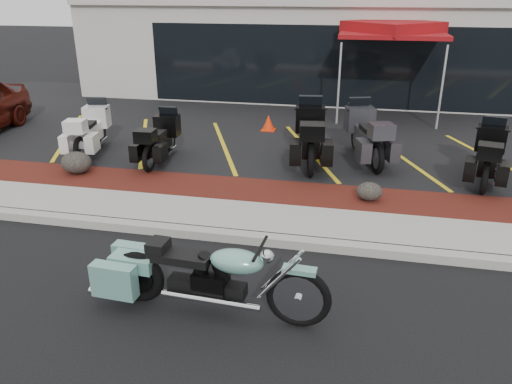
% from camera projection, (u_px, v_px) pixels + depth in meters
% --- Properties ---
extents(ground, '(90.00, 90.00, 0.00)m').
position_uv_depth(ground, '(267.00, 273.00, 7.37)').
color(ground, black).
rests_on(ground, ground).
extents(curb, '(24.00, 0.25, 0.15)m').
position_uv_depth(curb, '(277.00, 240.00, 8.15)').
color(curb, gray).
rests_on(curb, ground).
extents(sidewalk, '(24.00, 1.20, 0.15)m').
position_uv_depth(sidewalk, '(284.00, 222.00, 8.79)').
color(sidewalk, gray).
rests_on(sidewalk, ground).
extents(mulch_bed, '(24.00, 1.20, 0.16)m').
position_uv_depth(mulch_bed, '(293.00, 196.00, 9.87)').
color(mulch_bed, '#36120C').
rests_on(mulch_bed, ground).
extents(upper_lot, '(26.00, 9.60, 0.15)m').
position_uv_depth(upper_lot, '(319.00, 127.00, 14.76)').
color(upper_lot, black).
rests_on(upper_lot, ground).
extents(dealership_building, '(18.00, 8.16, 4.00)m').
position_uv_depth(dealership_building, '(336.00, 39.00, 19.70)').
color(dealership_building, '#ADA89C').
rests_on(dealership_building, ground).
extents(boulder_left, '(0.67, 0.56, 0.48)m').
position_uv_depth(boulder_left, '(76.00, 163.00, 10.78)').
color(boulder_left, black).
rests_on(boulder_left, mulch_bed).
extents(boulder_mid, '(0.49, 0.41, 0.35)m').
position_uv_depth(boulder_mid, '(369.00, 191.00, 9.42)').
color(boulder_mid, black).
rests_on(boulder_mid, mulch_bed).
extents(hero_cruiser, '(3.08, 0.95, 1.07)m').
position_uv_depth(hero_cruiser, '(299.00, 289.00, 6.01)').
color(hero_cruiser, '#67A191').
rests_on(hero_cruiser, ground).
extents(touring_white, '(1.18, 2.21, 1.22)m').
position_uv_depth(touring_white, '(99.00, 121.00, 12.69)').
color(touring_white, white).
rests_on(touring_white, upper_lot).
extents(touring_black_front, '(0.83, 2.00, 1.15)m').
position_uv_depth(touring_black_front, '(169.00, 130.00, 12.06)').
color(touring_black_front, black).
rests_on(touring_black_front, upper_lot).
extents(touring_black_mid, '(1.23, 2.51, 1.40)m').
position_uv_depth(touring_black_mid, '(310.00, 124.00, 12.03)').
color(touring_black_mid, black).
rests_on(touring_black_mid, upper_lot).
extents(touring_grey, '(1.50, 2.46, 1.34)m').
position_uv_depth(touring_grey, '(358.00, 124.00, 12.16)').
color(touring_grey, '#2E2E33').
rests_on(touring_grey, upper_lot).
extents(touring_black_rear, '(1.27, 2.24, 1.23)m').
position_uv_depth(touring_black_rear, '(490.00, 144.00, 10.83)').
color(touring_black_rear, black).
rests_on(touring_black_rear, upper_lot).
extents(traffic_cone, '(0.47, 0.47, 0.44)m').
position_uv_depth(traffic_cone, '(268.00, 123.00, 14.08)').
color(traffic_cone, red).
rests_on(traffic_cone, upper_lot).
extents(popup_canopy, '(3.32, 3.32, 2.83)m').
position_uv_depth(popup_canopy, '(392.00, 30.00, 14.88)').
color(popup_canopy, silver).
rests_on(popup_canopy, upper_lot).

